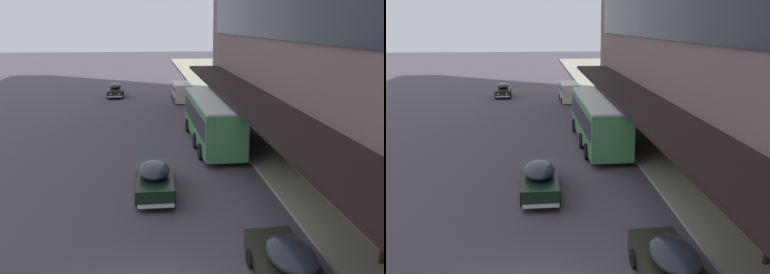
{
  "view_description": "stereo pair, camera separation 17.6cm",
  "coord_description": "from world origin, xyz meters",
  "views": [
    {
      "loc": [
        -0.06,
        -10.8,
        7.92
      ],
      "look_at": [
        2.62,
        13.61,
        1.44
      ],
      "focal_mm": 40.0,
      "sensor_mm": 36.0,
      "label": 1
    },
    {
      "loc": [
        0.12,
        -10.81,
        7.92
      ],
      "look_at": [
        2.62,
        13.61,
        1.44
      ],
      "focal_mm": 40.0,
      "sensor_mm": 36.0,
      "label": 2
    }
  ],
  "objects": [
    {
      "name": "vw_van",
      "position": [
        3.74,
        34.01,
        1.1
      ],
      "size": [
        1.96,
        4.58,
        1.96
      ],
      "color": "beige",
      "rests_on": "ground"
    },
    {
      "name": "pedestrian_at_kerb",
      "position": [
        7.73,
        1.3,
        1.18
      ],
      "size": [
        0.52,
        0.43,
        1.86
      ],
      "color": "#30261B",
      "rests_on": "sidewalk_kerb"
    },
    {
      "name": "sedan_lead_near",
      "position": [
        -3.41,
        37.74,
        0.74
      ],
      "size": [
        1.9,
        4.39,
        1.51
      ],
      "color": "black",
      "rests_on": "ground"
    },
    {
      "name": "sedan_oncoming_front",
      "position": [
        0.25,
        8.6,
        0.77
      ],
      "size": [
        1.83,
        4.97,
        1.57
      ],
      "color": "black",
      "rests_on": "ground"
    },
    {
      "name": "sedan_trailing_near",
      "position": [
        4.13,
        0.4,
        0.78
      ],
      "size": [
        1.88,
        4.5,
        1.6
      ],
      "color": "black",
      "rests_on": "ground"
    },
    {
      "name": "transit_bus_kerbside_front",
      "position": [
        4.33,
        17.05,
        1.82
      ],
      "size": [
        2.81,
        10.82,
        3.17
      ],
      "color": "#498D54",
      "rests_on": "ground"
    }
  ]
}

